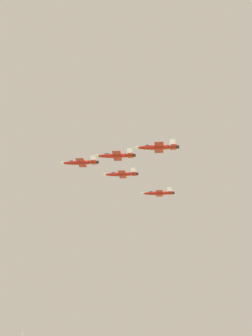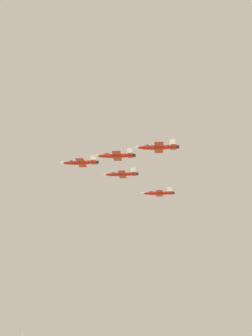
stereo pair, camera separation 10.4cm
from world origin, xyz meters
name	(u,v)px [view 1 (the left image)]	position (x,y,z in m)	size (l,w,h in m)	color
jet_lead	(80,162)	(19.11, 17.96, 91.21)	(10.64, 14.75, 3.43)	red
jet_left_wingman	(115,156)	(16.24, -2.21, 88.50)	(10.69, 14.26, 3.35)	red
jet_right_wingman	(121,174)	(38.56, 11.87, 90.59)	(10.30, 14.21, 3.31)	red
jet_left_outer	(157,147)	(13.36, -22.37, 85.92)	(10.66, 14.29, 3.35)	red
jet_right_outer	(158,193)	(58.00, 5.78, 86.03)	(10.15, 13.89, 3.24)	red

